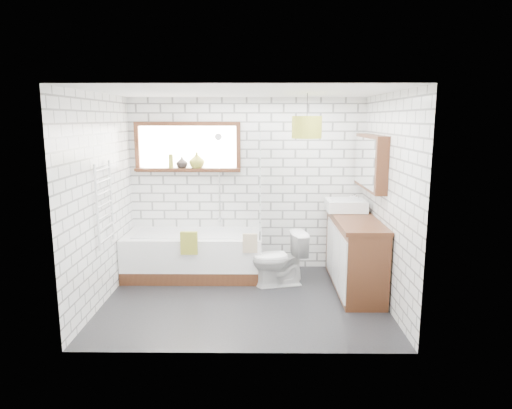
{
  "coord_description": "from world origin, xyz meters",
  "views": [
    {
      "loc": [
        0.2,
        -5.31,
        2.2
      ],
      "look_at": [
        0.14,
        0.25,
        1.15
      ],
      "focal_mm": 32.0,
      "sensor_mm": 36.0,
      "label": 1
    }
  ],
  "objects_px": {
    "bathtub": "(194,255)",
    "toilet": "(279,259)",
    "basin": "(346,205)",
    "pendant": "(307,127)",
    "vanity": "(354,252)"
  },
  "relations": [
    {
      "from": "basin",
      "to": "toilet",
      "type": "bearing_deg",
      "value": -160.49
    },
    {
      "from": "bathtub",
      "to": "basin",
      "type": "height_order",
      "value": "basin"
    },
    {
      "from": "bathtub",
      "to": "vanity",
      "type": "bearing_deg",
      "value": -11.09
    },
    {
      "from": "bathtub",
      "to": "vanity",
      "type": "relative_size",
      "value": 1.14
    },
    {
      "from": "bathtub",
      "to": "pendant",
      "type": "bearing_deg",
      "value": -22.91
    },
    {
      "from": "bathtub",
      "to": "toilet",
      "type": "bearing_deg",
      "value": -16.97
    },
    {
      "from": "bathtub",
      "to": "pendant",
      "type": "distance_m",
      "value": 2.42
    },
    {
      "from": "basin",
      "to": "pendant",
      "type": "bearing_deg",
      "value": -135.99
    },
    {
      "from": "basin",
      "to": "pendant",
      "type": "distance_m",
      "value": 1.37
    },
    {
      "from": "toilet",
      "to": "pendant",
      "type": "height_order",
      "value": "pendant"
    },
    {
      "from": "bathtub",
      "to": "basin",
      "type": "bearing_deg",
      "value": -0.98
    },
    {
      "from": "bathtub",
      "to": "basin",
      "type": "distance_m",
      "value": 2.23
    },
    {
      "from": "toilet",
      "to": "pendant",
      "type": "xyz_separation_m",
      "value": [
        0.31,
        -0.27,
        1.74
      ]
    },
    {
      "from": "bathtub",
      "to": "toilet",
      "type": "xyz_separation_m",
      "value": [
        1.19,
        -0.36,
        0.06
      ]
    },
    {
      "from": "vanity",
      "to": "toilet",
      "type": "bearing_deg",
      "value": 176.34
    }
  ]
}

